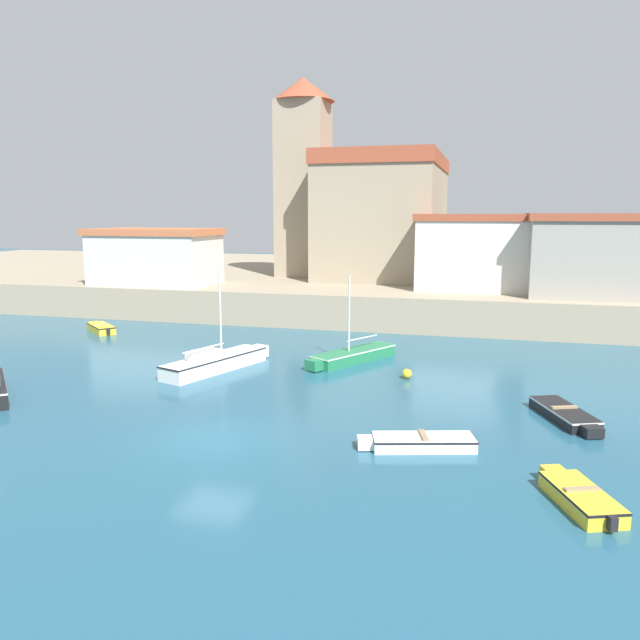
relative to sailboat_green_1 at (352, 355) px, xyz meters
name	(u,v)px	position (x,y,z in m)	size (l,w,h in m)	color
ground_plane	(213,439)	(-2.24, -12.72, -0.36)	(200.00, 200.00, 0.00)	#235670
quay_seawall	(392,283)	(-2.24, 28.40, 0.84)	(120.00, 40.00, 2.39)	gray
sailboat_green_1	(352,355)	(0.00, 0.00, 0.00)	(3.93, 5.75, 4.68)	#237A4C
dinghy_yellow_2	(101,328)	(-18.14, 3.91, -0.08)	(3.23, 2.90, 0.58)	yellow
dinghy_black_3	(565,414)	(9.98, -7.25, -0.11)	(2.44, 4.11, 0.52)	black
sailboat_white_4	(216,361)	(-6.25, -3.61, 0.10)	(3.50, 6.90, 5.18)	white
dinghy_yellow_5	(579,496)	(9.56, -14.70, -0.10)	(2.08, 3.39, 0.54)	yellow
dinghy_white_6	(420,442)	(4.91, -11.66, -0.12)	(4.06, 2.08, 0.50)	white
mooring_buoy	(407,374)	(3.30, -2.70, -0.12)	(0.47, 0.47, 0.47)	yellow
church	(372,209)	(-3.35, 23.31, 7.89)	(14.44, 16.56, 16.88)	gray
harbor_shed_near_wharf	(156,256)	(-18.24, 11.64, 4.21)	(9.44, 5.85, 4.32)	silver
harbor_shed_mid_row	(474,252)	(5.76, 14.29, 4.77)	(8.31, 4.82, 5.44)	silver
harbor_shed_far_end	(596,254)	(13.76, 13.24, 4.80)	(9.12, 6.92, 5.49)	gray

